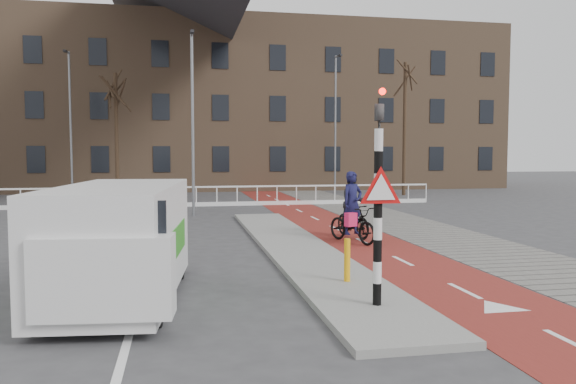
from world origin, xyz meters
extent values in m
plane|color=#38383A|center=(0.00, 0.00, 0.00)|extent=(120.00, 120.00, 0.00)
cube|color=maroon|center=(1.50, 10.00, 0.01)|extent=(2.50, 60.00, 0.01)
cube|color=slate|center=(4.30, 10.00, 0.01)|extent=(3.00, 60.00, 0.01)
cube|color=gray|center=(-0.70, 4.00, 0.06)|extent=(1.80, 16.00, 0.12)
cylinder|color=black|center=(-0.60, -2.00, 1.56)|extent=(0.14, 0.14, 2.88)
imported|color=black|center=(-0.60, -2.00, 3.40)|extent=(0.13, 0.16, 0.80)
cylinder|color=#FF0C05|center=(-0.60, -2.14, 3.58)|extent=(0.11, 0.02, 0.11)
cylinder|color=#F8AB0D|center=(-0.59, -0.28, 0.54)|extent=(0.12, 0.12, 0.83)
imported|color=black|center=(1.15, 4.92, 0.54)|extent=(1.40, 2.11, 1.05)
imported|color=#15153D|center=(1.15, 4.92, 1.16)|extent=(0.78, 0.66, 1.83)
cube|color=#DD1F58|center=(0.94, 4.41, 0.74)|extent=(0.37, 0.31, 0.38)
imported|color=black|center=(1.44, 5.81, 0.55)|extent=(0.94, 1.85, 1.07)
imported|color=black|center=(1.44, 5.81, 1.09)|extent=(0.95, 0.82, 1.68)
cube|color=silver|center=(-4.80, -0.44, 1.09)|extent=(2.38, 4.93, 1.90)
cube|color=#2A8B1E|center=(-5.76, -0.44, 0.99)|extent=(0.34, 3.03, 0.55)
cube|color=#2A8B1E|center=(-3.84, -0.44, 0.99)|extent=(0.34, 3.03, 0.55)
cube|color=black|center=(-4.80, -2.47, 1.49)|extent=(1.71, 0.23, 0.90)
cylinder|color=black|center=(-5.77, -1.97, 0.33)|extent=(0.31, 0.69, 0.67)
cylinder|color=black|center=(-4.17, -2.13, 0.33)|extent=(0.31, 0.69, 0.67)
cylinder|color=black|center=(-5.44, 1.25, 0.33)|extent=(0.31, 0.69, 0.67)
cylinder|color=black|center=(-3.83, 1.08, 0.33)|extent=(0.31, 0.69, 0.67)
cube|color=silver|center=(-5.00, 17.00, 0.95)|extent=(28.00, 0.08, 0.08)
cube|color=silver|center=(-5.00, 17.00, 0.10)|extent=(28.00, 0.10, 0.20)
cube|color=#7F6047|center=(-3.00, 32.00, 6.00)|extent=(46.00, 10.00, 12.00)
cylinder|color=black|center=(-7.31, 22.93, 3.58)|extent=(0.22, 0.22, 7.15)
cylinder|color=black|center=(9.84, 22.05, 4.06)|extent=(0.22, 0.22, 8.13)
cylinder|color=slate|center=(-3.22, 12.81, 3.73)|extent=(0.12, 0.12, 7.45)
cylinder|color=slate|center=(-9.64, 22.09, 4.06)|extent=(0.12, 0.12, 8.12)
cylinder|color=slate|center=(5.73, 23.11, 4.29)|extent=(0.12, 0.12, 8.57)
camera|label=1|loc=(-3.75, -10.62, 2.61)|focal=35.00mm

